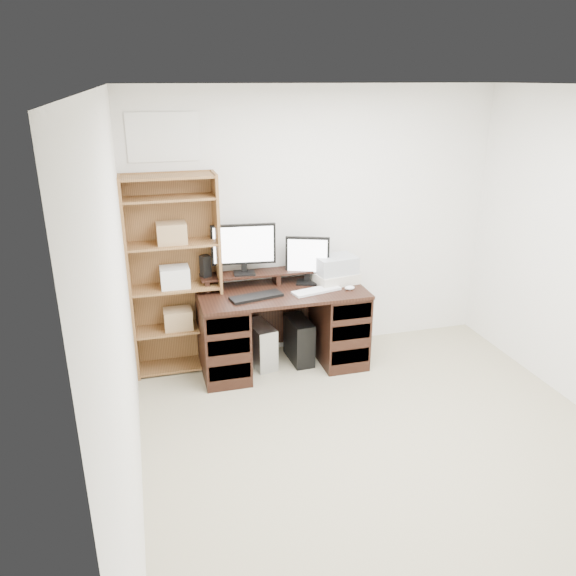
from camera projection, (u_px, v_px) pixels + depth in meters
name	position (u px, v px, depth m)	size (l,w,h in m)	color
room	(414.00, 299.00, 3.49)	(3.54, 4.04, 2.54)	tan
desk	(282.00, 327.00, 5.17)	(1.50, 0.70, 0.75)	black
riser_shelf	(276.00, 273.00, 5.20)	(1.40, 0.22, 0.12)	black
monitor_wide	(244.00, 246.00, 5.03)	(0.58, 0.17, 0.46)	black
monitor_small	(307.00, 258.00, 5.15)	(0.39, 0.21, 0.44)	black
speaker	(205.00, 266.00, 5.00)	(0.08, 0.08, 0.20)	black
keyboard_black	(256.00, 297.00, 4.86)	(0.46, 0.15, 0.03)	black
keyboard_white	(316.00, 291.00, 5.01)	(0.45, 0.14, 0.02)	silver
mouse	(350.00, 288.00, 5.05)	(0.09, 0.06, 0.04)	white
printer	(335.00, 277.00, 5.23)	(0.39, 0.29, 0.10)	beige
basket	(336.00, 264.00, 5.18)	(0.36, 0.26, 0.16)	#A2A8AD
tower_silver	(260.00, 345.00, 5.25)	(0.18, 0.41, 0.41)	#B3B5BA
tower_black	(299.00, 340.00, 5.33)	(0.20, 0.43, 0.42)	black
bookshelf	(175.00, 274.00, 4.95)	(0.80, 0.30, 1.80)	olive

